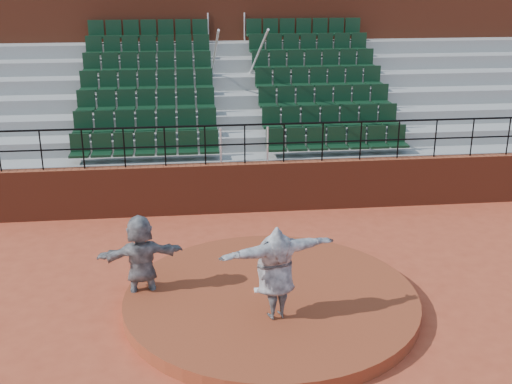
% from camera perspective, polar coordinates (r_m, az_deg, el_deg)
% --- Properties ---
extents(ground, '(90.00, 90.00, 0.00)m').
position_cam_1_polar(ground, '(12.28, 1.34, -10.08)').
color(ground, '#B04327').
rests_on(ground, ground).
extents(pitchers_mound, '(5.50, 5.50, 0.25)m').
position_cam_1_polar(pitchers_mound, '(12.22, 1.35, -9.57)').
color(pitchers_mound, brown).
rests_on(pitchers_mound, ground).
extents(pitching_rubber, '(0.60, 0.15, 0.03)m').
position_cam_1_polar(pitching_rubber, '(12.29, 1.26, -8.66)').
color(pitching_rubber, white).
rests_on(pitching_rubber, pitchers_mound).
extents(boundary_wall, '(24.00, 0.30, 1.30)m').
position_cam_1_polar(boundary_wall, '(16.56, -0.98, 0.43)').
color(boundary_wall, maroon).
rests_on(boundary_wall, ground).
extents(wall_railing, '(24.04, 0.05, 1.03)m').
position_cam_1_polar(wall_railing, '(16.16, -1.01, 5.05)').
color(wall_railing, black).
rests_on(wall_railing, boundary_wall).
extents(seating_deck, '(24.00, 5.97, 4.63)m').
position_cam_1_polar(seating_deck, '(19.82, -2.02, 6.05)').
color(seating_deck, gray).
rests_on(seating_deck, ground).
extents(press_box_facade, '(24.00, 3.00, 7.10)m').
position_cam_1_polar(press_box_facade, '(23.36, -2.89, 13.32)').
color(press_box_facade, maroon).
rests_on(press_box_facade, ground).
extents(pitcher, '(2.17, 1.10, 1.70)m').
position_cam_1_polar(pitcher, '(11.07, 1.76, -7.14)').
color(pitcher, black).
rests_on(pitcher, pitchers_mound).
extents(fielder, '(1.68, 0.75, 1.75)m').
position_cam_1_polar(fielder, '(12.24, -10.18, -5.91)').
color(fielder, black).
rests_on(fielder, ground).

